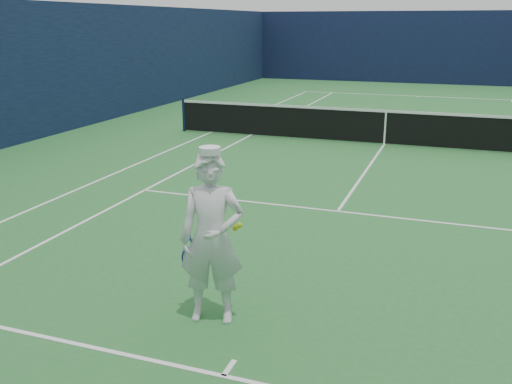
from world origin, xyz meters
TOP-DOWN VIEW (x-y plane):
  - ground at (0.00, 0.00)m, footprint 80.00×80.00m
  - court_markings at (0.00, 0.00)m, footprint 11.03×23.83m
  - windscreen_fence at (0.00, 0.00)m, footprint 20.12×36.12m
  - tennis_net at (0.00, 0.00)m, footprint 12.88×0.09m
  - tennis_player at (-0.57, -10.84)m, footprint 0.90×0.66m

SIDE VIEW (x-z plane):
  - ground at x=0.00m, z-range 0.00..0.00m
  - court_markings at x=0.00m, z-range 0.00..0.01m
  - tennis_net at x=0.00m, z-range 0.02..1.09m
  - tennis_player at x=-0.57m, z-range -0.02..2.06m
  - windscreen_fence at x=0.00m, z-range 0.00..4.00m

